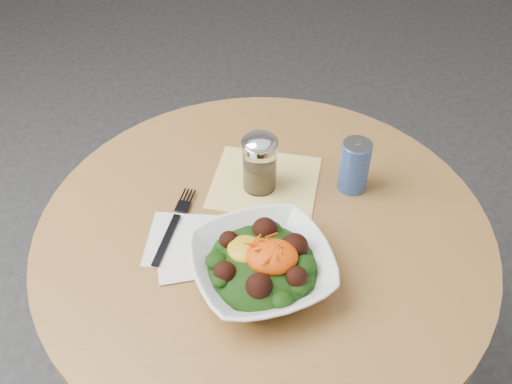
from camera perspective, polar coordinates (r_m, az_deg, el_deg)
table at (r=1.28m, az=0.72°, el=-9.60°), size 0.90×0.90×0.75m
cloth_napkin at (r=1.22m, az=0.90°, el=0.98°), size 0.26×0.25×0.00m
paper_napkins at (r=1.10m, az=-6.74°, el=-5.30°), size 0.18×0.19×0.00m
salad_bowl at (r=1.02m, az=0.60°, el=-7.36°), size 0.31×0.31×0.09m
fork at (r=1.14m, az=-8.12°, el=-3.06°), size 0.08×0.21×0.00m
spice_shaker at (r=1.16m, az=0.36°, el=2.92°), size 0.07×0.07×0.13m
beverage_can at (r=1.19m, az=9.82°, el=2.61°), size 0.06×0.06×0.12m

